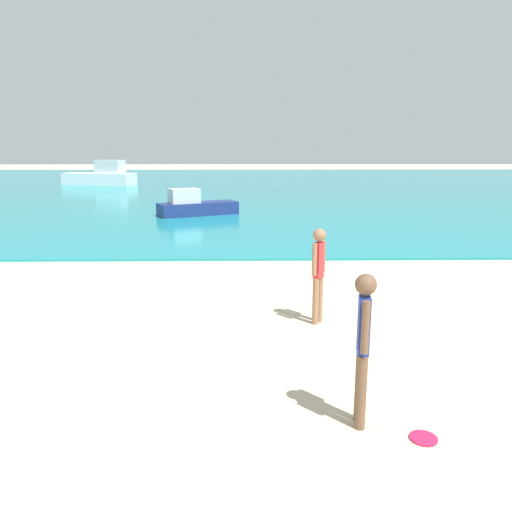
{
  "coord_description": "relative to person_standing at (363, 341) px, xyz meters",
  "views": [
    {
      "loc": [
        0.32,
        0.36,
        2.98
      ],
      "look_at": [
        0.46,
        8.55,
        1.18
      ],
      "focal_mm": 34.18,
      "sensor_mm": 36.0,
      "label": 1
    }
  ],
  "objects": [
    {
      "name": "water",
      "position": [
        -1.55,
        38.09,
        -0.95
      ],
      "size": [
        160.0,
        60.0,
        0.06
      ],
      "primitive_type": "cube",
      "color": "teal",
      "rests_on": "ground"
    },
    {
      "name": "person_standing",
      "position": [
        0.0,
        0.0,
        0.0
      ],
      "size": [
        0.23,
        0.39,
        1.72
      ],
      "rotation": [
        0.0,
        0.0,
        4.58
      ],
      "color": "brown",
      "rests_on": "ground"
    },
    {
      "name": "frisbee",
      "position": [
        0.61,
        -0.3,
        -0.97
      ],
      "size": [
        0.29,
        0.29,
        0.03
      ],
      "primitive_type": "cylinder",
      "color": "#E51E4C",
      "rests_on": "ground"
    },
    {
      "name": "person_distant",
      "position": [
        -0.01,
        3.24,
        -0.03
      ],
      "size": [
        0.27,
        0.32,
        1.68
      ],
      "rotation": [
        0.0,
        0.0,
        4.06
      ],
      "color": "#936B4C",
      "rests_on": "ground"
    },
    {
      "name": "boat_near",
      "position": [
        -3.6,
        17.16,
        -0.5
      ],
      "size": [
        3.71,
        2.62,
        1.22
      ],
      "rotation": [
        0.0,
        0.0,
        0.46
      ],
      "color": "navy",
      "rests_on": "water"
    },
    {
      "name": "boat_far",
      "position": [
        -13.46,
        36.64,
        -0.21
      ],
      "size": [
        6.32,
        3.45,
        2.05
      ],
      "rotation": [
        0.0,
        0.0,
        2.87
      ],
      "color": "white",
      "rests_on": "water"
    }
  ]
}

